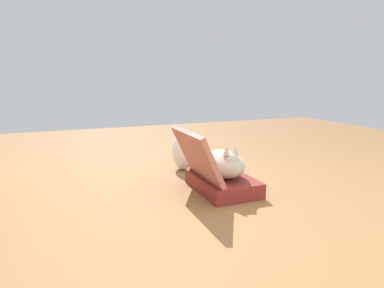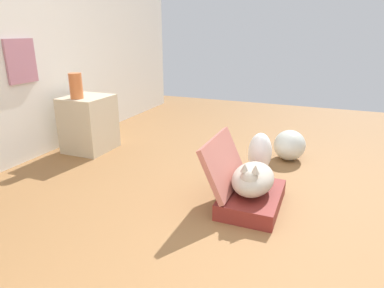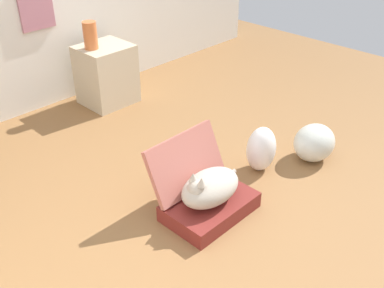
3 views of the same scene
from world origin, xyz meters
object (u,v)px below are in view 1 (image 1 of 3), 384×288
suitcase_base (222,183)px  plastic_bag_white (183,151)px  plastic_bag_clear (188,145)px  cat (223,163)px

suitcase_base → plastic_bag_white: 0.65m
plastic_bag_white → plastic_bag_clear: size_ratio=1.01×
suitcase_base → plastic_bag_clear: 1.05m
plastic_bag_white → plastic_bag_clear: bearing=-27.3°
cat → plastic_bag_white: bearing=6.9°
plastic_bag_clear → plastic_bag_white: bearing=152.7°
suitcase_base → cat: 0.16m
suitcase_base → plastic_bag_white: bearing=7.0°
plastic_bag_clear → cat: bearing=173.1°
suitcase_base → plastic_bag_white: size_ratio=1.66×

